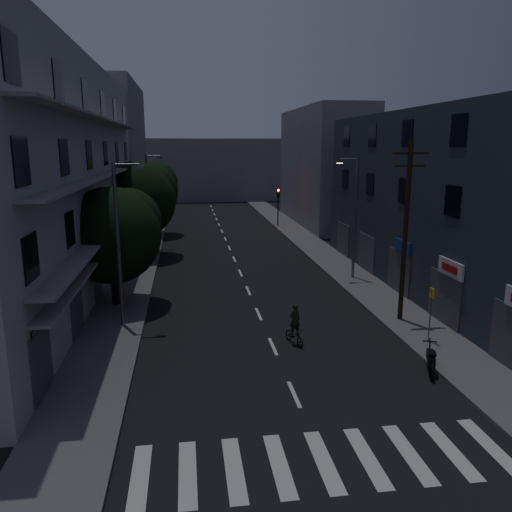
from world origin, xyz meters
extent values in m
plane|color=black|center=(0.00, 25.00, 0.00)|extent=(160.00, 160.00, 0.00)
cube|color=#565659|center=(-7.50, 25.00, 0.07)|extent=(3.00, 90.00, 0.15)
cube|color=#565659|center=(7.50, 25.00, 0.07)|extent=(3.00, 90.00, 0.15)
cube|color=beige|center=(-5.20, -2.00, 0.01)|extent=(0.50, 3.00, 0.01)
cube|color=beige|center=(-3.90, -2.00, 0.01)|extent=(0.50, 3.00, 0.01)
cube|color=beige|center=(-2.60, -2.00, 0.01)|extent=(0.50, 3.00, 0.01)
cube|color=beige|center=(-1.30, -2.00, 0.01)|extent=(0.50, 3.00, 0.01)
cube|color=beige|center=(0.00, -2.00, 0.01)|extent=(0.50, 3.00, 0.01)
cube|color=beige|center=(1.30, -2.00, 0.01)|extent=(0.50, 3.00, 0.01)
cube|color=beige|center=(2.60, -2.00, 0.01)|extent=(0.50, 3.00, 0.01)
cube|color=beige|center=(3.90, -2.00, 0.01)|extent=(0.50, 3.00, 0.01)
cube|color=beige|center=(5.20, -2.00, 0.01)|extent=(0.50, 3.00, 0.01)
cube|color=beige|center=(0.00, 2.00, 0.01)|extent=(0.15, 2.00, 0.01)
cube|color=beige|center=(0.00, 6.50, 0.01)|extent=(0.15, 2.00, 0.01)
cube|color=beige|center=(0.00, 11.00, 0.01)|extent=(0.15, 2.00, 0.01)
cube|color=beige|center=(0.00, 15.50, 0.01)|extent=(0.15, 2.00, 0.01)
cube|color=beige|center=(0.00, 20.00, 0.01)|extent=(0.15, 2.00, 0.01)
cube|color=beige|center=(0.00, 24.50, 0.01)|extent=(0.15, 2.00, 0.01)
cube|color=beige|center=(0.00, 29.00, 0.01)|extent=(0.15, 2.00, 0.01)
cube|color=beige|center=(0.00, 33.50, 0.01)|extent=(0.15, 2.00, 0.01)
cube|color=beige|center=(0.00, 38.00, 0.01)|extent=(0.15, 2.00, 0.01)
cube|color=beige|center=(0.00, 42.50, 0.01)|extent=(0.15, 2.00, 0.01)
cube|color=beige|center=(0.00, 47.00, 0.01)|extent=(0.15, 2.00, 0.01)
cube|color=beige|center=(0.00, 51.50, 0.01)|extent=(0.15, 2.00, 0.01)
cube|color=beige|center=(0.00, 56.00, 0.01)|extent=(0.15, 2.00, 0.01)
cube|color=beige|center=(0.00, 60.50, 0.01)|extent=(0.15, 2.00, 0.01)
cube|color=#A2A29D|center=(-12.00, 18.00, 7.00)|extent=(6.00, 36.00, 14.00)
cube|color=black|center=(-8.98, 3.00, 2.00)|extent=(0.06, 1.60, 1.60)
cube|color=black|center=(-8.98, 9.00, 2.00)|extent=(0.06, 1.60, 1.60)
cube|color=black|center=(-8.98, 15.00, 2.00)|extent=(0.06, 1.60, 1.60)
cube|color=black|center=(-8.98, 21.00, 2.00)|extent=(0.06, 1.60, 1.60)
cube|color=black|center=(-8.98, 27.00, 2.00)|extent=(0.06, 1.60, 1.60)
cube|color=black|center=(-8.98, 33.00, 2.00)|extent=(0.06, 1.60, 1.60)
cube|color=black|center=(-8.98, 3.00, 5.20)|extent=(0.06, 1.60, 1.60)
cube|color=black|center=(-8.98, 9.00, 5.20)|extent=(0.06, 1.60, 1.60)
cube|color=black|center=(-8.98, 15.00, 5.20)|extent=(0.06, 1.60, 1.60)
cube|color=black|center=(-8.98, 21.00, 5.20)|extent=(0.06, 1.60, 1.60)
cube|color=black|center=(-8.98, 27.00, 5.20)|extent=(0.06, 1.60, 1.60)
cube|color=black|center=(-8.98, 33.00, 5.20)|extent=(0.06, 1.60, 1.60)
cube|color=black|center=(-8.98, 3.00, 8.40)|extent=(0.06, 1.60, 1.60)
cube|color=black|center=(-8.98, 9.00, 8.40)|extent=(0.06, 1.60, 1.60)
cube|color=black|center=(-8.98, 15.00, 8.40)|extent=(0.06, 1.60, 1.60)
cube|color=black|center=(-8.98, 21.00, 8.40)|extent=(0.06, 1.60, 1.60)
cube|color=black|center=(-8.98, 27.00, 8.40)|extent=(0.06, 1.60, 1.60)
cube|color=black|center=(-8.98, 33.00, 8.40)|extent=(0.06, 1.60, 1.60)
cube|color=black|center=(-8.98, 3.00, 11.60)|extent=(0.06, 1.60, 1.60)
cube|color=black|center=(-8.98, 9.00, 11.60)|extent=(0.06, 1.60, 1.60)
cube|color=black|center=(-8.98, 15.00, 11.60)|extent=(0.06, 1.60, 1.60)
cube|color=black|center=(-8.98, 21.00, 11.60)|extent=(0.06, 1.60, 1.60)
cube|color=black|center=(-8.98, 27.00, 11.60)|extent=(0.06, 1.60, 1.60)
cube|color=black|center=(-8.98, 33.00, 11.60)|extent=(0.06, 1.60, 1.60)
cube|color=gray|center=(-8.50, 18.00, 4.00)|extent=(1.00, 32.40, 0.12)
cube|color=gray|center=(-8.50, 18.00, 7.20)|extent=(1.00, 32.40, 0.12)
cube|color=gray|center=(-8.50, 18.00, 10.40)|extent=(1.00, 32.40, 0.12)
cube|color=gray|center=(-8.60, 18.00, 3.10)|extent=(0.80, 32.40, 0.12)
cube|color=#424247|center=(-8.97, 3.00, 1.40)|extent=(0.06, 2.40, 2.40)
cube|color=#424247|center=(-8.97, 9.00, 1.40)|extent=(0.06, 2.40, 2.40)
cube|color=#424247|center=(-8.97, 15.00, 1.40)|extent=(0.06, 2.40, 2.40)
cube|color=#424247|center=(-8.97, 21.00, 1.40)|extent=(0.06, 2.40, 2.40)
cube|color=#424247|center=(-8.97, 27.00, 1.40)|extent=(0.06, 2.40, 2.40)
cube|color=#424247|center=(-8.97, 33.00, 1.40)|extent=(0.06, 2.40, 2.40)
cube|color=#292E38|center=(12.00, 14.00, 5.50)|extent=(6.00, 28.00, 11.00)
cube|color=black|center=(8.98, 8.00, 6.30)|extent=(0.06, 1.40, 1.50)
cube|color=black|center=(8.98, 13.50, 6.30)|extent=(0.06, 1.40, 1.50)
cube|color=black|center=(8.98, 19.00, 6.30)|extent=(0.06, 1.40, 1.50)
cube|color=black|center=(8.98, 24.50, 6.30)|extent=(0.06, 1.40, 1.50)
cube|color=black|center=(8.98, 8.00, 9.60)|extent=(0.06, 1.40, 1.50)
cube|color=black|center=(8.98, 13.50, 9.60)|extent=(0.06, 1.40, 1.50)
cube|color=black|center=(8.98, 19.00, 9.60)|extent=(0.06, 1.40, 1.50)
cube|color=black|center=(8.98, 24.50, 9.60)|extent=(0.06, 1.40, 1.50)
cube|color=#424247|center=(8.97, 8.00, 1.40)|extent=(0.06, 3.00, 2.60)
cube|color=#424247|center=(8.97, 13.50, 1.40)|extent=(0.06, 3.00, 2.60)
cube|color=#424247|center=(8.97, 19.00, 1.40)|extent=(0.06, 3.00, 2.60)
cube|color=#424247|center=(8.97, 24.50, 1.40)|extent=(0.06, 3.00, 2.60)
cube|color=silver|center=(8.90, 7.50, 3.10)|extent=(0.12, 2.20, 0.80)
cube|color=#B21414|center=(8.82, 7.50, 3.10)|extent=(0.02, 1.40, 0.36)
cube|color=navy|center=(8.90, 13.00, 3.10)|extent=(0.12, 2.00, 0.70)
cube|color=slate|center=(-12.00, 48.00, 8.00)|extent=(6.00, 20.00, 16.00)
cube|color=slate|center=(12.00, 42.00, 6.50)|extent=(6.00, 20.00, 13.00)
cube|color=slate|center=(0.00, 70.00, 5.00)|extent=(24.00, 8.00, 10.00)
cylinder|color=black|center=(-7.79, 13.48, 1.94)|extent=(0.44, 0.44, 3.57)
sphere|color=black|center=(-7.79, 13.48, 4.08)|extent=(5.36, 5.36, 5.36)
sphere|color=black|center=(-6.99, 14.15, 4.75)|extent=(3.75, 3.75, 3.75)
sphere|color=black|center=(-8.46, 12.94, 4.48)|extent=(3.48, 3.48, 3.48)
cylinder|color=black|center=(-7.57, 26.24, 2.19)|extent=(0.44, 0.44, 4.09)
sphere|color=black|center=(-7.57, 26.24, 4.65)|extent=(6.16, 6.16, 6.16)
sphere|color=black|center=(-6.65, 27.01, 5.42)|extent=(4.31, 4.31, 4.31)
sphere|color=black|center=(-8.34, 25.62, 5.11)|extent=(4.00, 4.00, 4.00)
cylinder|color=black|center=(-7.39, 36.35, 2.13)|extent=(0.44, 0.44, 3.95)
sphere|color=black|center=(-7.39, 36.35, 4.50)|extent=(5.90, 5.90, 5.90)
sphere|color=black|center=(-6.51, 37.08, 5.23)|extent=(4.13, 4.13, 4.13)
sphere|color=black|center=(-8.13, 35.76, 4.94)|extent=(3.84, 3.84, 3.84)
cylinder|color=black|center=(6.39, 39.83, 1.75)|extent=(0.12, 0.12, 3.20)
cube|color=black|center=(6.39, 39.83, 3.80)|extent=(0.28, 0.22, 0.90)
sphere|color=#FF0C05|center=(6.39, 39.68, 4.13)|extent=(0.22, 0.22, 0.22)
sphere|color=#3F330C|center=(6.39, 39.68, 3.83)|extent=(0.22, 0.22, 0.22)
sphere|color=black|center=(6.39, 39.68, 3.53)|extent=(0.22, 0.22, 0.22)
cylinder|color=black|center=(-6.60, 40.99, 1.75)|extent=(0.12, 0.12, 3.20)
cube|color=black|center=(-6.60, 40.99, 3.80)|extent=(0.28, 0.22, 0.90)
sphere|color=black|center=(-6.60, 40.84, 4.13)|extent=(0.22, 0.22, 0.22)
sphere|color=#3F330C|center=(-6.60, 40.84, 3.83)|extent=(0.22, 0.22, 0.22)
sphere|color=#0CFF26|center=(-6.60, 40.84, 3.53)|extent=(0.22, 0.22, 0.22)
cylinder|color=#575B5F|center=(-7.02, 9.94, 4.15)|extent=(0.18, 0.18, 8.00)
cylinder|color=#575B5F|center=(-6.42, 9.94, 8.05)|extent=(1.20, 0.10, 0.10)
cube|color=#575B5F|center=(-5.82, 9.94, 7.90)|extent=(0.45, 0.25, 0.18)
cube|color=#4C4C4C|center=(-5.82, 9.94, 7.80)|extent=(0.35, 0.18, 0.04)
cylinder|color=slate|center=(7.41, 17.28, 4.15)|extent=(0.18, 0.18, 8.00)
cylinder|color=slate|center=(6.81, 17.28, 8.05)|extent=(1.20, 0.10, 0.10)
cube|color=slate|center=(6.21, 17.28, 7.90)|extent=(0.45, 0.25, 0.18)
cube|color=#FFD88C|center=(6.21, 17.28, 7.80)|extent=(0.35, 0.18, 0.04)
cylinder|color=#5C5E64|center=(-7.00, 30.22, 4.15)|extent=(0.18, 0.18, 8.00)
cylinder|color=#5C5E64|center=(-6.40, 30.22, 8.05)|extent=(1.20, 0.10, 0.10)
cube|color=#5C5E64|center=(-5.80, 30.22, 7.90)|extent=(0.45, 0.25, 0.18)
cube|color=#4C4C4C|center=(-5.80, 30.22, 7.80)|extent=(0.35, 0.18, 0.04)
cylinder|color=black|center=(7.06, 8.81, 4.65)|extent=(0.24, 0.24, 9.00)
cube|color=black|center=(7.06, 8.81, 8.55)|extent=(1.80, 0.10, 0.10)
cube|color=black|center=(7.06, 8.81, 7.95)|extent=(1.50, 0.10, 0.10)
cylinder|color=#595B60|center=(7.08, 5.74, 1.40)|extent=(0.06, 0.06, 2.50)
cube|color=yellow|center=(7.08, 5.74, 2.45)|extent=(0.05, 0.35, 0.45)
torus|color=black|center=(5.55, 2.42, 0.31)|extent=(0.37, 0.71, 0.72)
torus|color=black|center=(6.00, 3.56, 0.31)|extent=(0.37, 0.71, 0.72)
cube|color=black|center=(5.77, 2.99, 0.63)|extent=(0.65, 1.14, 0.36)
cube|color=black|center=(5.72, 2.85, 0.90)|extent=(0.45, 0.54, 0.10)
cylinder|color=black|center=(5.98, 3.51, 0.76)|extent=(0.22, 0.43, 0.86)
cube|color=black|center=(6.02, 3.61, 1.07)|extent=(0.54, 0.24, 0.04)
imported|color=black|center=(1.02, 6.65, 0.40)|extent=(0.99, 1.61, 0.80)
imported|color=black|center=(1.02, 6.65, 1.16)|extent=(0.65, 0.53, 1.53)
camera|label=1|loc=(-3.72, -14.37, 8.91)|focal=35.00mm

